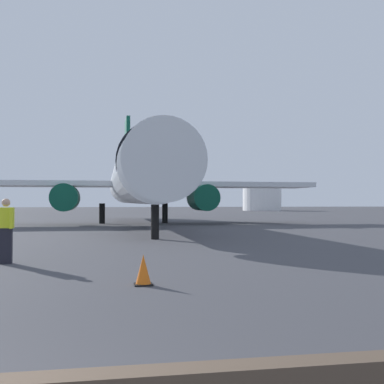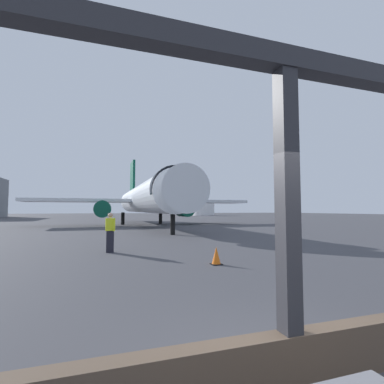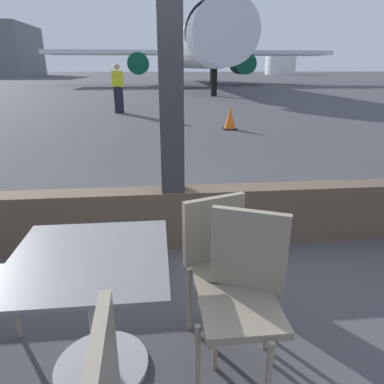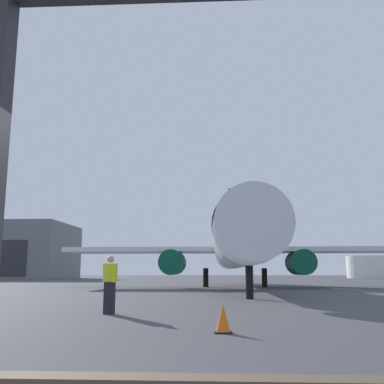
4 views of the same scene
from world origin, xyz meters
name	(u,v)px [view 4 (image 4 of 4)]	position (x,y,z in m)	size (l,w,h in m)	color
ground_plane	(198,285)	(0.00, 40.00, 0.00)	(220.00, 220.00, 0.00)	#424247
airplane	(236,245)	(3.29, 30.95, 3.23)	(27.01, 33.14, 9.96)	silver
ground_crew_worker	(110,284)	(-1.50, 10.35, 0.90)	(0.41, 0.45, 1.74)	black
traffic_cone	(223,319)	(1.87, 6.39, 0.29)	(0.36, 0.36, 0.61)	orange
distant_hangar	(0,251)	(-37.40, 75.76, 4.87)	(24.77, 16.95, 9.75)	slate
fuel_storage_tank	(366,267)	(30.41, 84.06, 2.09)	(7.27, 7.27, 4.18)	white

